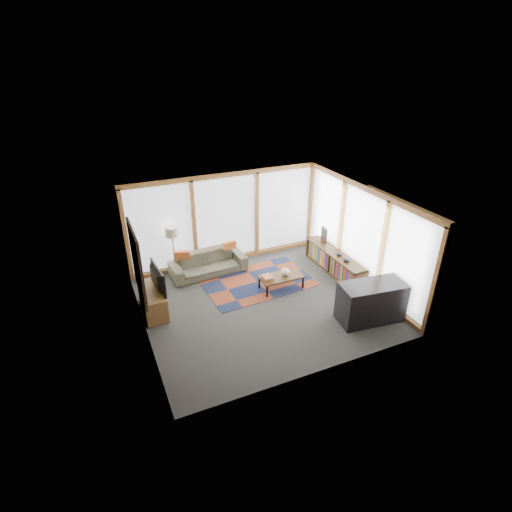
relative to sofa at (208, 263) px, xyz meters
name	(u,v)px	position (x,y,z in m)	size (l,w,h in m)	color
ground	(263,303)	(0.73, -1.95, -0.30)	(5.50, 5.50, 0.00)	#2B2C29
room_envelope	(272,233)	(1.23, -1.39, 1.24)	(5.52, 5.02, 2.62)	#3F382F
rug	(257,282)	(1.02, -0.98, -0.29)	(2.77, 1.78, 0.01)	maroon
sofa	(208,263)	(0.00, 0.00, 0.00)	(2.04, 0.80, 0.60)	#3F3E2E
pillow_left	(182,255)	(-0.69, -0.05, 0.41)	(0.39, 0.12, 0.22)	#B25122
pillow_right	(230,245)	(0.65, 0.03, 0.40)	(0.37, 0.11, 0.20)	#B25122
floor_lamp	(174,252)	(-0.85, 0.21, 0.42)	(0.36, 0.36, 1.43)	black
coffee_table	(281,282)	(1.45, -1.51, -0.12)	(1.09, 0.54, 0.36)	#352312
book_stack	(267,278)	(1.05, -1.52, 0.11)	(0.23, 0.28, 0.09)	#9C5E32
vase	(285,272)	(1.55, -1.52, 0.16)	(0.23, 0.23, 0.19)	beige
bookshelf	(334,262)	(3.16, -1.33, -0.01)	(0.42, 2.33, 0.58)	#352312
bowl_a	(347,260)	(3.16, -1.85, 0.33)	(0.19, 0.19, 0.10)	black
bowl_b	(340,254)	(3.17, -1.51, 0.33)	(0.17, 0.17, 0.09)	black
shelf_picture	(324,235)	(3.26, -0.59, 0.50)	(0.04, 0.32, 0.42)	black
tv_console	(153,301)	(-1.72, -1.23, -0.01)	(0.49, 1.17, 0.58)	brown
television	(154,279)	(-1.63, -1.23, 0.57)	(1.00, 0.13, 0.57)	black
bar_counter	(371,302)	(2.68, -3.48, 0.16)	(1.44, 0.67, 0.91)	black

